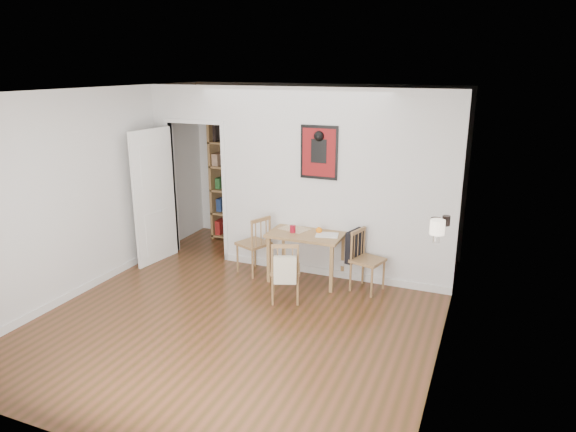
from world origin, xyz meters
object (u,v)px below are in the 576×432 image
at_px(dining_table, 307,238).
at_px(notebook, 327,235).
at_px(mantel_lamp, 437,229).
at_px(orange_fruit, 319,230).
at_px(red_glass, 293,229).
at_px(fireplace, 438,282).
at_px(ceramic_jar_a, 436,224).
at_px(chair_front, 285,270).
at_px(chair_right, 367,260).
at_px(ceramic_jar_b, 446,221).
at_px(bookshelf, 237,179).
at_px(chair_left, 253,244).

distance_m(dining_table, notebook, 0.31).
bearing_deg(mantel_lamp, orange_fruit, 144.12).
xyz_separation_m(red_glass, orange_fruit, (0.34, 0.10, -0.01)).
bearing_deg(fireplace, ceramic_jar_a, 125.35).
bearing_deg(red_glass, fireplace, -21.38).
bearing_deg(mantel_lamp, dining_table, 147.60).
relative_size(notebook, mantel_lamp, 1.27).
height_order(orange_fruit, ceramic_jar_a, ceramic_jar_a).
bearing_deg(mantel_lamp, red_glass, 151.32).
xyz_separation_m(dining_table, chair_front, (-0.01, -0.71, -0.19)).
relative_size(fireplace, orange_fruit, 14.58).
xyz_separation_m(chair_right, red_glass, (-1.02, -0.04, 0.31)).
distance_m(notebook, ceramic_jar_b, 1.71).
bearing_deg(ceramic_jar_b, red_glass, 167.08).
distance_m(chair_front, mantel_lamp, 2.08).
bearing_deg(ceramic_jar_b, orange_fruit, 161.32).
relative_size(chair_front, ceramic_jar_a, 6.19).
bearing_deg(notebook, bookshelf, 148.38).
relative_size(chair_front, bookshelf, 0.38).
height_order(chair_front, ceramic_jar_a, ceramic_jar_a).
xyz_separation_m(notebook, mantel_lamp, (1.51, -1.14, 0.61)).
distance_m(red_glass, orange_fruit, 0.36).
xyz_separation_m(fireplace, ceramic_jar_a, (-0.09, 0.13, 0.61)).
height_order(chair_right, ceramic_jar_a, ceramic_jar_a).
height_order(chair_left, notebook, chair_left).
bearing_deg(ceramic_jar_a, chair_right, 142.03).
height_order(dining_table, ceramic_jar_b, ceramic_jar_b).
xyz_separation_m(chair_left, ceramic_jar_b, (2.63, -0.49, 0.79)).
bearing_deg(notebook, mantel_lamp, -36.94).
xyz_separation_m(notebook, ceramic_jar_a, (1.45, -0.71, 0.53)).
xyz_separation_m(chair_left, bookshelf, (-0.90, 1.25, 0.62)).
relative_size(orange_fruit, mantel_lamp, 0.37).
distance_m(chair_left, notebook, 1.12).
bearing_deg(notebook, chair_front, -113.56).
bearing_deg(orange_fruit, ceramic_jar_a, -25.71).
height_order(notebook, mantel_lamp, mantel_lamp).
bearing_deg(ceramic_jar_a, fireplace, -54.65).
height_order(dining_table, notebook, notebook).
bearing_deg(red_glass, orange_fruit, 16.93).
relative_size(chair_right, fireplace, 0.66).
height_order(chair_left, bookshelf, bookshelf).
height_order(fireplace, red_glass, fireplace).
relative_size(red_glass, mantel_lamp, 0.43).
xyz_separation_m(chair_front, red_glass, (-0.16, 0.65, 0.33)).
bearing_deg(fireplace, orange_fruit, 151.94).
height_order(dining_table, chair_right, chair_right).
xyz_separation_m(fireplace, red_glass, (-2.02, 0.79, 0.12)).
height_order(fireplace, notebook, fireplace).
distance_m(dining_table, mantel_lamp, 2.25).
bearing_deg(chair_front, chair_right, 39.00).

